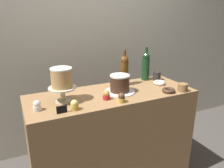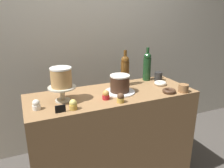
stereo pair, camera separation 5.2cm
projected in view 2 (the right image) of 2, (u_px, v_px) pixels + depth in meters
back_wall at (82, 37)px, 2.44m from camera, size 6.00×0.05×2.60m
display_counter at (112, 141)px, 1.97m from camera, size 1.40×0.54×0.92m
cake_stand_pedestal at (62, 91)px, 1.63m from camera, size 0.21×0.21×0.12m
white_layer_cake at (61, 77)px, 1.60m from camera, size 0.16×0.16×0.15m
silver_serving_platter at (120, 92)px, 1.84m from camera, size 0.26×0.26×0.01m
chocolate_round_cake at (120, 83)px, 1.81m from camera, size 0.16×0.16×0.14m
wine_bottle_green at (147, 66)px, 2.13m from camera, size 0.08×0.08×0.33m
wine_bottle_amber at (125, 70)px, 1.98m from camera, size 0.08×0.08×0.33m
cupcake_vanilla at (36, 105)px, 1.51m from camera, size 0.06×0.06×0.07m
cupcake_lemon at (73, 105)px, 1.51m from camera, size 0.06×0.06×0.07m
cupcake_chocolate at (121, 98)px, 1.63m from camera, size 0.06×0.06×0.07m
cupcake_caramel at (106, 95)px, 1.68m from camera, size 0.06×0.06×0.07m
donut_chocolate at (169, 91)px, 1.83m from camera, size 0.11×0.11×0.03m
donut_sugar at (160, 83)px, 2.02m from camera, size 0.11×0.11×0.03m
cookie_stack at (183, 88)px, 1.84m from camera, size 0.08×0.08×0.07m
price_sign_chalkboard at (60, 109)px, 1.46m from camera, size 0.07×0.01×0.05m
coffee_cup_ceramic at (158, 76)px, 2.15m from camera, size 0.08×0.08×0.09m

